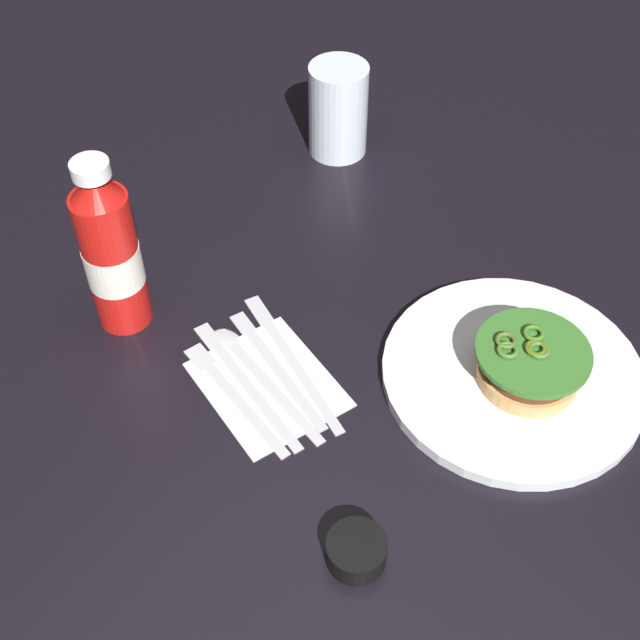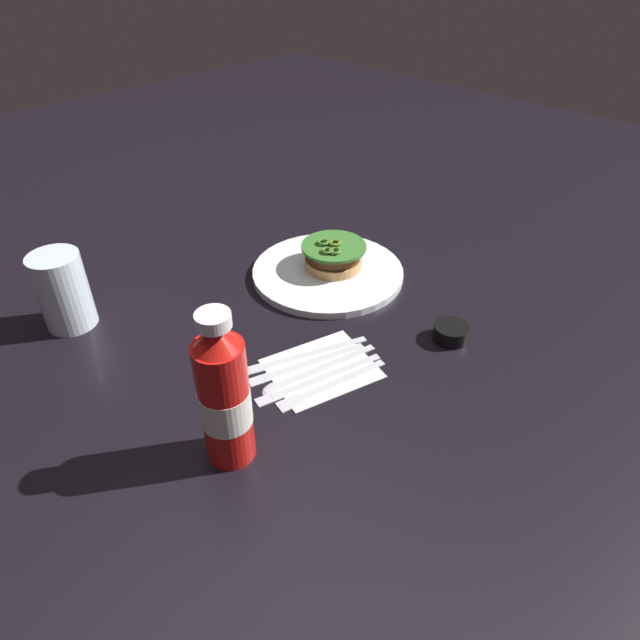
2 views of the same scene
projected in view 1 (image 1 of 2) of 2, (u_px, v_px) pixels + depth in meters
The scene contains 12 objects.
ground_plane at pixel (408, 318), 1.00m from camera, with size 3.00×3.00×0.00m, color black.
dinner_plate at pixel (514, 373), 0.94m from camera, with size 0.29×0.29×0.01m, color white.
burger_sandwich at pixel (530, 363), 0.91m from camera, with size 0.12×0.12×0.05m.
ketchup_bottle at pixel (111, 253), 0.93m from camera, with size 0.06×0.06×0.22m.
water_glass at pixel (338, 110), 1.18m from camera, with size 0.08×0.08×0.13m, color silver.
condiment_cup at pixel (356, 551), 0.79m from camera, with size 0.06×0.06×0.03m, color black.
napkin at pixel (268, 384), 0.93m from camera, with size 0.16×0.13×0.00m, color white.
steak_knife at pixel (287, 350), 0.96m from camera, with size 0.21×0.10×0.00m.
butter_knife at pixel (271, 359), 0.95m from camera, with size 0.19×0.08×0.00m.
spoon_utensil at pixel (252, 365), 0.95m from camera, with size 0.20×0.06×0.00m.
table_knife at pixel (240, 374), 0.94m from camera, with size 0.21×0.07×0.00m.
fork_utensil at pixel (228, 387), 0.93m from camera, with size 0.18×0.06×0.00m.
Camera 1 is at (-0.35, 0.59, 0.74)m, focal length 47.85 mm.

